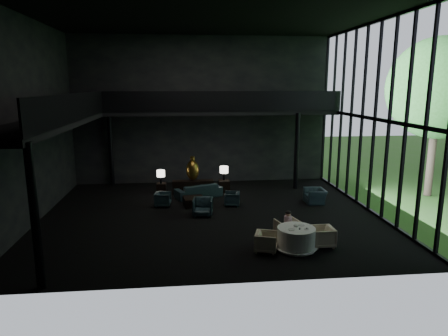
{
  "coord_description": "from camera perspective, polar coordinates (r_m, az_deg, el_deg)",
  "views": [
    {
      "loc": [
        -1.09,
        -16.1,
        5.41
      ],
      "look_at": [
        0.62,
        0.5,
        1.92
      ],
      "focal_mm": 32.0,
      "sensor_mm": 36.0,
      "label": 1
    }
  ],
  "objects": [
    {
      "name": "floor",
      "position": [
        17.02,
        -1.91,
        -6.73
      ],
      "size": [
        14.0,
        12.0,
        0.02
      ],
      "primitive_type": "cube",
      "color": "black",
      "rests_on": "ground"
    },
    {
      "name": "column_sw",
      "position": [
        11.62,
        -25.41,
        -6.43
      ],
      "size": [
        0.24,
        0.24,
        4.0
      ],
      "primitive_type": "cylinder",
      "color": "black",
      "rests_on": "floor"
    },
    {
      "name": "mezzanine_back",
      "position": [
        21.25,
        -0.22,
        8.01
      ],
      "size": [
        12.0,
        2.0,
        0.25
      ],
      "primitive_type": "cube",
      "color": "black",
      "rests_on": "wall_back"
    },
    {
      "name": "dining_chair_east",
      "position": [
        14.16,
        13.85,
        -9.4
      ],
      "size": [
        0.69,
        0.73,
        0.74
      ],
      "primitive_type": "imported",
      "rotation": [
        0.0,
        0.0,
        -1.55
      ],
      "color": "beige",
      "rests_on": "floor"
    },
    {
      "name": "mezzanine_left",
      "position": [
        16.89,
        -22.89,
        6.1
      ],
      "size": [
        2.0,
        12.0,
        0.25
      ],
      "primitive_type": "cube",
      "color": "black",
      "rests_on": "wall_left"
    },
    {
      "name": "bronze_urn",
      "position": [
        20.27,
        -4.5,
        -0.27
      ],
      "size": [
        0.65,
        0.65,
        1.22
      ],
      "color": "olive",
      "rests_on": "console"
    },
    {
      "name": "cereal_bowl",
      "position": [
        13.69,
        10.25,
        -8.09
      ],
      "size": [
        0.17,
        0.17,
        0.09
      ],
      "primitive_type": "ellipsoid",
      "color": "white",
      "rests_on": "dining_table"
    },
    {
      "name": "sofa",
      "position": [
        19.57,
        -3.67,
        -2.8
      ],
      "size": [
        2.54,
        1.58,
        0.96
      ],
      "primitive_type": "imported",
      "rotation": [
        0.0,
        0.0,
        3.52
      ],
      "color": "#182C35",
      "rests_on": "floor"
    },
    {
      "name": "plate_b",
      "position": [
        13.88,
        11.0,
        -8.0
      ],
      "size": [
        0.27,
        0.27,
        0.02
      ],
      "primitive_type": "cylinder",
      "rotation": [
        0.0,
        0.0,
        -0.27
      ],
      "color": "white",
      "rests_on": "dining_table"
    },
    {
      "name": "window_armchair",
      "position": [
        19.09,
        12.89,
        -3.68
      ],
      "size": [
        0.62,
        0.94,
        0.82
      ],
      "primitive_type": "imported",
      "rotation": [
        0.0,
        0.0,
        -1.58
      ],
      "color": "#132A31",
      "rests_on": "floor"
    },
    {
      "name": "wall_back",
      "position": [
        22.17,
        -3.08,
        8.15
      ],
      "size": [
        14.0,
        0.04,
        8.0
      ],
      "primitive_type": "cube",
      "color": "black",
      "rests_on": "ground"
    },
    {
      "name": "lounge_armchair_east",
      "position": [
        18.23,
        1.14,
        -4.44
      ],
      "size": [
        0.66,
        0.69,
        0.62
      ],
      "primitive_type": "imported",
      "rotation": [
        0.0,
        0.0,
        -1.74
      ],
      "color": "#1F2D33",
      "rests_on": "floor"
    },
    {
      "name": "console",
      "position": [
        20.34,
        -4.46,
        -2.69
      ],
      "size": [
        2.07,
        0.47,
        0.66
      ],
      "primitive_type": "cube",
      "color": "black",
      "rests_on": "floor"
    },
    {
      "name": "dining_chair_west",
      "position": [
        13.44,
        6.07,
        -10.42
      ],
      "size": [
        0.79,
        0.81,
        0.68
      ],
      "primitive_type": "imported",
      "rotation": [
        0.0,
        0.0,
        1.26
      ],
      "color": "#CBB68E",
      "rests_on": "floor"
    },
    {
      "name": "plate_a",
      "position": [
        13.41,
        9.6,
        -8.65
      ],
      "size": [
        0.24,
        0.24,
        0.01
      ],
      "primitive_type": "cylinder",
      "rotation": [
        0.0,
        0.0,
        -0.06
      ],
      "color": "white",
      "rests_on": "dining_table"
    },
    {
      "name": "curtain_wall",
      "position": [
        18.05,
        20.74,
        6.58
      ],
      "size": [
        0.2,
        12.0,
        8.0
      ],
      "primitive_type": null,
      "color": "black",
      "rests_on": "ground"
    },
    {
      "name": "cream_pot",
      "position": [
        13.45,
        10.76,
        -8.51
      ],
      "size": [
        0.06,
        0.06,
        0.07
      ],
      "primitive_type": "cylinder",
      "rotation": [
        0.0,
        0.0,
        0.01
      ],
      "color": "#99999E",
      "rests_on": "dining_table"
    },
    {
      "name": "wall_left",
      "position": [
        17.2,
        -26.09,
        5.92
      ],
      "size": [
        0.04,
        12.0,
        8.0
      ],
      "primitive_type": "cube",
      "color": "black",
      "rests_on": "ground"
    },
    {
      "name": "ceiling",
      "position": [
        16.34,
        -2.12,
        20.93
      ],
      "size": [
        14.0,
        12.0,
        0.02
      ],
      "primitive_type": "cube",
      "color": "black",
      "rests_on": "ground"
    },
    {
      "name": "tree_near",
      "position": [
        21.76,
        28.33,
        9.97
      ],
      "size": [
        4.8,
        4.8,
        7.65
      ],
      "color": "#382D23",
      "rests_on": "garden_ground"
    },
    {
      "name": "saucer",
      "position": [
        13.54,
        11.68,
        -8.54
      ],
      "size": [
        0.18,
        0.18,
        0.01
      ],
      "primitive_type": "cylinder",
      "rotation": [
        0.0,
        0.0,
        0.13
      ],
      "color": "white",
      "rests_on": "dining_table"
    },
    {
      "name": "coffee_table",
      "position": [
        18.25,
        -4.34,
        -4.81
      ],
      "size": [
        1.02,
        1.02,
        0.4
      ],
      "primitive_type": "cube",
      "rotation": [
        0.0,
        0.0,
        0.14
      ],
      "color": "black",
      "rests_on": "floor"
    },
    {
      "name": "coffee_cup",
      "position": [
        13.54,
        11.75,
        -8.38
      ],
      "size": [
        0.09,
        0.09,
        0.06
      ],
      "primitive_type": "cylinder",
      "rotation": [
        0.0,
        0.0,
        -0.08
      ],
      "color": "white",
      "rests_on": "saucer"
    },
    {
      "name": "lounge_armchair_west",
      "position": [
        18.32,
        -8.72,
        -4.45
      ],
      "size": [
        0.65,
        0.69,
        0.64
      ],
      "primitive_type": "imported",
      "rotation": [
        0.0,
        0.0,
        1.46
      ],
      "color": "#162A37",
      "rests_on": "floor"
    },
    {
      "name": "table_lamp_left",
      "position": [
        20.27,
        -9.02,
        -0.86
      ],
      "size": [
        0.41,
        0.41,
        0.68
      ],
      "color": "black",
      "rests_on": "side_table_left"
    },
    {
      "name": "railing_left",
      "position": [
        16.58,
        -19.72,
        8.34
      ],
      "size": [
        0.06,
        12.0,
        1.0
      ],
      "primitive_type": "cube",
      "color": "black",
      "rests_on": "mezzanine_left"
    },
    {
      "name": "railing_back",
      "position": [
        20.22,
        0.06,
        9.52
      ],
      "size": [
        12.0,
        0.06,
        1.0
      ],
      "primitive_type": "cube",
      "color": "black",
      "rests_on": "mezzanine_back"
    },
    {
      "name": "column_ne",
      "position": [
        21.22,
        10.33,
        2.37
      ],
      "size": [
        0.24,
        0.24,
        4.0
      ],
      "primitive_type": "cylinder",
      "color": "black",
      "rests_on": "floor"
    },
    {
      "name": "side_table_left",
      "position": [
        20.51,
        -8.94,
        -2.87
      ],
      "size": [
        0.48,
        0.48,
        0.53
      ],
      "primitive_type": "cube",
      "color": "black",
      "rests_on": "floor"
    },
    {
      "name": "child",
      "position": [
        14.44,
        9.13,
        -7.19
      ],
      "size": [
        0.28,
        0.28,
        0.6
      ],
      "rotation": [
        0.0,
        0.0,
        3.14
      ],
      "color": "#DBB0C6",
      "rests_on": "dining_chair_north"
    },
    {
      "name": "side_table_right",
      "position": [
        20.53,
        0.01,
        -2.59
      ],
      "size": [
        0.55,
        0.55,
        0.61
      ],
      "primitive_type": "cube",
      "color": "black",
      "rests_on": "floor"
    },
    {
      "name": "dining_chair_north",
      "position": [
        14.53,
        9.08,
        -8.5
      ],
      "size": [
        0.94,
        0.91,
        0.8
      ],
      "primitive_type": "imported",
      "rotation": [
        0.0,
        0.0,
        3.4
      ],
      "color": "tan",
      "rests_on": "floor"
    },
    {
      "name": "table_lamp_right",
      "position": [
        20.39,
        -0.0,
        -0.32
      ],
      "size": [
        0.43,
        0.43,
        0.72
      ],
      "color": "black",
      "rests_on": "side_table_right"
    },
    {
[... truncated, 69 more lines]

